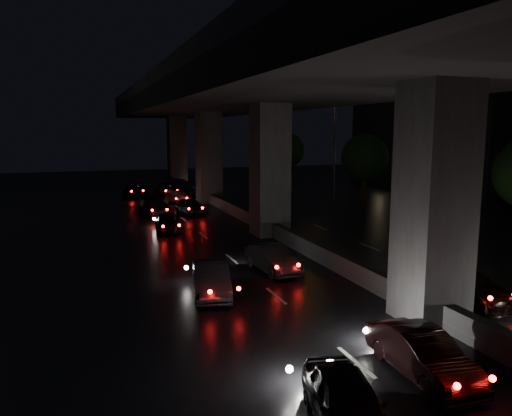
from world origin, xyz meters
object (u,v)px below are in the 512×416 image
streetlight_far (330,138)px  car_1 (423,354)px  car_0 (347,403)px  viaduct (270,98)px

streetlight_far → car_1: bearing=-113.7°
car_0 → car_1: 3.39m
viaduct → car_0: bearing=-106.5°
car_1 → viaduct: bearing=83.9°
car_0 → car_1: (3.07, 1.44, 0.00)m
car_1 → car_0: bearing=-152.3°
streetlight_far → car_1: (-13.74, -31.24, -5.04)m
viaduct → car_0: viaduct is taller
viaduct → car_0: (-5.85, -19.68, -7.73)m
viaduct → car_1: bearing=-98.6°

